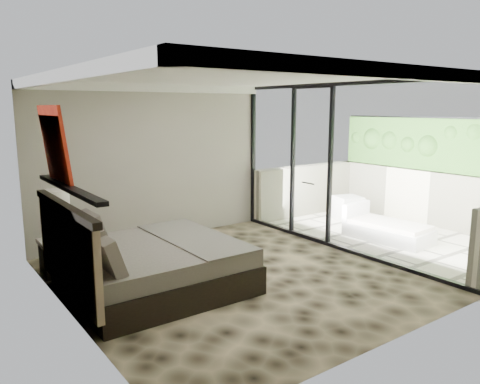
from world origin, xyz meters
TOP-DOWN VIEW (x-y plane):
  - floor at (0.00, 0.00)m, footprint 5.00×5.00m
  - ceiling at (0.00, 0.00)m, footprint 4.50×5.00m
  - back_wall at (0.00, 2.49)m, footprint 4.50×0.02m
  - left_wall at (-2.24, 0.00)m, footprint 0.02×5.00m
  - glass_wall at (2.25, 0.00)m, footprint 0.08×5.00m
  - terrace_slab at (3.75, 0.00)m, footprint 3.00×5.00m
  - parapet_far at (5.10, 0.00)m, footprint 0.30×5.00m
  - foliage_hedge at (5.10, 0.00)m, footprint 0.36×4.60m
  - picture_ledge at (-2.18, 0.10)m, footprint 0.12×2.20m
  - bed at (-1.20, 0.26)m, footprint 2.24×2.16m
  - nightstand at (-1.99, 1.59)m, footprint 0.54×0.54m
  - table_lamp at (-1.95, 1.65)m, footprint 0.39×0.39m
  - abstract_canvas at (-2.19, 0.52)m, footprint 0.13×0.90m
  - framed_print at (-2.14, 0.50)m, footprint 0.11×0.50m
  - ottoman at (4.02, 1.40)m, footprint 0.63×0.63m
  - lounger at (3.38, -0.06)m, footprint 0.89×1.58m

SIDE VIEW (x-z plane):
  - terrace_slab at x=3.75m, z-range -0.12..0.00m
  - floor at x=0.00m, z-range 0.00..0.00m
  - lounger at x=3.38m, z-range -0.11..0.48m
  - nightstand at x=-1.99m, z-range 0.00..0.48m
  - ottoman at x=4.02m, z-range 0.00..0.51m
  - bed at x=-1.20m, z-range -0.26..0.98m
  - parapet_far at x=5.10m, z-range 0.00..1.10m
  - table_lamp at x=-1.95m, z-range 0.62..1.33m
  - back_wall at x=0.00m, z-range 0.00..2.80m
  - left_wall at x=-2.24m, z-range 0.00..2.80m
  - glass_wall at x=2.25m, z-range 0.00..2.80m
  - picture_ledge at x=-2.18m, z-range 1.48..1.52m
  - foliage_hedge at x=5.10m, z-range 1.10..2.20m
  - framed_print at x=-2.14m, z-range 1.53..2.12m
  - abstract_canvas at x=-2.19m, z-range 1.53..2.42m
  - ceiling at x=0.00m, z-range 2.78..2.80m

